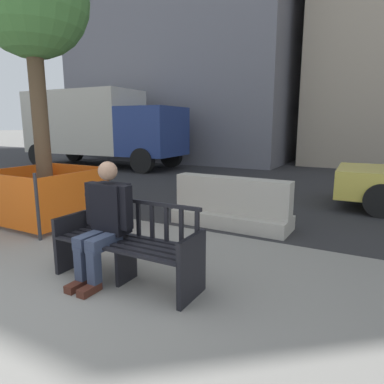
{
  "coord_description": "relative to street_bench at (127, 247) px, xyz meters",
  "views": [
    {
      "loc": [
        2.88,
        -2.1,
        1.7
      ],
      "look_at": [
        0.55,
        2.14,
        0.75
      ],
      "focal_mm": 32.0,
      "sensor_mm": 36.0,
      "label": 1
    }
  ],
  "objects": [
    {
      "name": "seated_person",
      "position": [
        -0.25,
        -0.06,
        0.29
      ],
      "size": [
        0.58,
        0.72,
        1.31
      ],
      "color": "black",
      "rests_on": "ground"
    },
    {
      "name": "ground_plane",
      "position": [
        -0.55,
        -0.67,
        -0.4
      ],
      "size": [
        200.0,
        200.0,
        0.0
      ],
      "primitive_type": "plane",
      "color": "gray"
    },
    {
      "name": "delivery_truck",
      "position": [
        -7.87,
        7.89,
        1.29
      ],
      "size": [
        6.88,
        2.56,
        3.05
      ],
      "color": "navy",
      "rests_on": "ground"
    },
    {
      "name": "street_bench",
      "position": [
        0.0,
        0.0,
        0.0
      ],
      "size": [
        1.69,
        0.53,
        0.88
      ],
      "color": "black",
      "rests_on": "ground"
    },
    {
      "name": "street_asphalt",
      "position": [
        -0.55,
        8.03,
        -0.39
      ],
      "size": [
        120.0,
        12.0,
        0.01
      ],
      "primitive_type": "cube",
      "color": "#28282B",
      "rests_on": "ground"
    },
    {
      "name": "construction_fence",
      "position": [
        -2.8,
        1.2,
        0.11
      ],
      "size": [
        1.59,
        1.59,
        1.02
      ],
      "color": "#2D2D33",
      "rests_on": "ground"
    },
    {
      "name": "street_tree",
      "position": [
        -2.8,
        1.2,
        3.22
      ],
      "size": [
        1.85,
        1.85,
        4.61
      ],
      "color": "brown",
      "rests_on": "ground"
    },
    {
      "name": "jersey_barrier_centre",
      "position": [
        0.2,
        2.5,
        -0.06
      ],
      "size": [
        2.01,
        0.72,
        0.84
      ],
      "color": "#ADA89E",
      "rests_on": "ground"
    }
  ]
}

